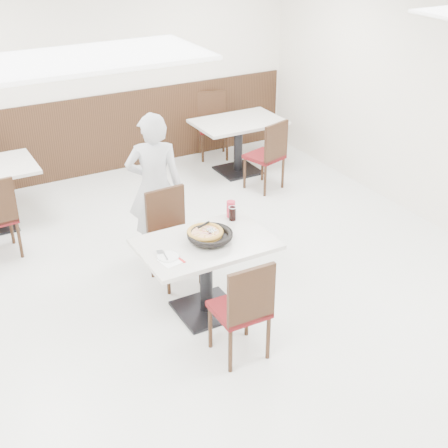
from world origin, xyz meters
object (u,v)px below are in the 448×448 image
pizza_pan (210,237)px  red_cup (231,209)px  chair_far (175,239)px  bg_chair_right_near (264,155)px  pizza (205,234)px  diner_person (154,187)px  cola_glass (232,214)px  main_table (206,277)px  bg_chair_right_far (213,126)px  side_plate (168,256)px  chair_near (239,307)px  bg_table_right (238,147)px

pizza_pan → red_cup: red_cup is taller
chair_far → bg_chair_right_near: (1.98, 1.49, 0.00)m
pizza → diner_person: size_ratio=0.19×
cola_glass → diner_person: bearing=111.8°
main_table → bg_chair_right_far: bearing=61.1°
red_cup → bg_chair_right_far: (1.46, 3.12, -0.35)m
chair_far → pizza: (0.04, -0.59, 0.34)m
chair_far → bg_chair_right_far: size_ratio=1.00×
side_plate → main_table: bearing=11.6°
side_plate → bg_chair_right_far: (2.30, 3.52, -0.28)m
pizza → bg_chair_right_near: 2.87m
chair_far → chair_near: bearing=86.4°
chair_near → pizza: (0.05, 0.71, 0.34)m
chair_near → pizza_pan: size_ratio=2.57×
bg_chair_right_far → red_cup: bearing=85.4°
chair_far → red_cup: (0.46, -0.30, 0.35)m
chair_near → cola_glass: chair_near is taller
side_plate → red_cup: bearing=25.8°
main_table → chair_far: chair_far is taller
main_table → side_plate: 0.56m
pizza_pan → diner_person: diner_person is taller
main_table → cola_glass: cola_glass is taller
red_cup → bg_table_right: (1.50, 2.45, -0.45)m
chair_near → side_plate: chair_near is taller
pizza_pan → side_plate: 0.45m
chair_near → diner_person: bearing=88.7°
side_plate → diner_person: bearing=71.5°
side_plate → diner_person: (0.44, 1.30, 0.04)m
bg_table_right → bg_chair_right_near: (0.02, -0.65, 0.10)m
chair_near → side_plate: size_ratio=5.07×
bg_chair_right_near → bg_chair_right_far: bearing=75.7°
cola_glass → red_cup: (0.02, 0.07, 0.02)m
chair_far → main_table: bearing=89.0°
side_plate → bg_table_right: bearing=50.6°
pizza → chair_near: bearing=-94.3°
chair_near → bg_chair_right_far: bearing=65.5°
bg_chair_right_far → side_plate: bearing=77.3°
chair_near → chair_far: size_ratio=1.00×
main_table → bg_chair_right_near: bearing=47.2°
pizza_pan → bg_chair_right_far: bg_chair_right_far is taller
chair_far → bg_table_right: chair_far is taller
chair_near → bg_table_right: (1.98, 3.44, -0.10)m
chair_near → bg_chair_right_near: 3.43m
pizza → bg_chair_right_near: bg_chair_right_near is taller
pizza → bg_table_right: 3.37m
chair_far → pizza: 0.68m
main_table → cola_glass: bearing=31.3°
chair_far → red_cup: 0.66m
side_plate → bg_table_right: size_ratio=0.16×
side_plate → red_cup: 0.94m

